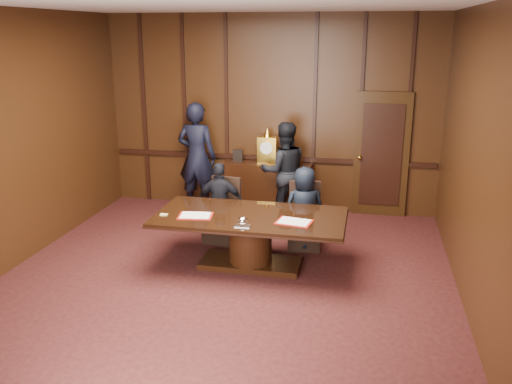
# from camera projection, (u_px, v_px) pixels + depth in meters

# --- Properties ---
(room) EXTENTS (7.00, 7.04, 3.50)m
(room) POSITION_uv_depth(u_px,v_px,m) (225.00, 156.00, 6.58)
(room) COLOR black
(room) RESTS_ON ground
(sideboard) EXTENTS (1.60, 0.45, 1.54)m
(sideboard) POSITION_uv_depth(u_px,v_px,m) (267.00, 185.00, 9.88)
(sideboard) COLOR black
(sideboard) RESTS_ON ground
(conference_table) EXTENTS (2.62, 1.32, 0.76)m
(conference_table) POSITION_uv_depth(u_px,v_px,m) (250.00, 232.00, 7.51)
(conference_table) COLOR black
(conference_table) RESTS_ON ground
(folder_left) EXTENTS (0.50, 0.39, 0.02)m
(folder_left) POSITION_uv_depth(u_px,v_px,m) (196.00, 216.00, 7.39)
(folder_left) COLOR #A0150E
(folder_left) RESTS_ON conference_table
(folder_right) EXTENTS (0.51, 0.40, 0.02)m
(folder_right) POSITION_uv_depth(u_px,v_px,m) (294.00, 222.00, 7.14)
(folder_right) COLOR #A0150E
(folder_right) RESTS_ON conference_table
(inkstand) EXTENTS (0.20, 0.14, 0.12)m
(inkstand) POSITION_uv_depth(u_px,v_px,m) (243.00, 222.00, 7.00)
(inkstand) COLOR white
(inkstand) RESTS_ON conference_table
(notepad) EXTENTS (0.10, 0.08, 0.01)m
(notepad) POSITION_uv_depth(u_px,v_px,m) (164.00, 215.00, 7.43)
(notepad) COLOR #D3B867
(notepad) RESTS_ON conference_table
(chair_left) EXTENTS (0.55, 0.55, 0.99)m
(chair_left) POSITION_uv_depth(u_px,v_px,m) (222.00, 223.00, 8.52)
(chair_left) COLOR black
(chair_left) RESTS_ON ground
(chair_right) EXTENTS (0.53, 0.53, 0.99)m
(chair_right) POSITION_uv_depth(u_px,v_px,m) (304.00, 228.00, 8.26)
(chair_right) COLOR black
(chair_right) RESTS_ON ground
(signatory_left) EXTENTS (0.77, 0.37, 1.27)m
(signatory_left) POSITION_uv_depth(u_px,v_px,m) (220.00, 203.00, 8.35)
(signatory_left) COLOR black
(signatory_left) RESTS_ON ground
(signatory_right) EXTENTS (0.72, 0.59, 1.28)m
(signatory_right) POSITION_uv_depth(u_px,v_px,m) (304.00, 209.00, 8.09)
(signatory_right) COLOR black
(signatory_right) RESTS_ON ground
(witness_left) EXTENTS (0.76, 0.53, 1.99)m
(witness_left) POSITION_uv_depth(u_px,v_px,m) (197.00, 157.00, 9.83)
(witness_left) COLOR black
(witness_left) RESTS_ON ground
(witness_right) EXTENTS (1.00, 0.89, 1.71)m
(witness_right) POSITION_uv_depth(u_px,v_px,m) (284.00, 171.00, 9.37)
(witness_right) COLOR black
(witness_right) RESTS_ON ground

